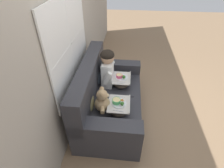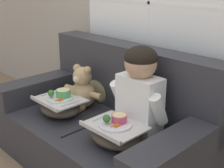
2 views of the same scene
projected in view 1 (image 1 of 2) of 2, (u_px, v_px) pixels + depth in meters
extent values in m
plane|color=#8E7051|center=(112.00, 113.00, 3.09)|extent=(14.00, 14.00, 0.00)
cube|color=#A89E8E|center=(67.00, 42.00, 2.36)|extent=(8.00, 0.05, 2.60)
cube|color=white|center=(71.00, 44.00, 2.36)|extent=(1.49, 0.02, 1.24)
cube|color=black|center=(70.00, 44.00, 2.37)|extent=(1.44, 0.01, 1.19)
cube|color=white|center=(71.00, 44.00, 2.36)|extent=(0.02, 0.02, 1.19)
cube|color=white|center=(71.00, 44.00, 2.36)|extent=(1.44, 0.02, 0.02)
cube|color=#2D2D33|center=(112.00, 105.00, 2.97)|extent=(1.73, 0.94, 0.40)
cube|color=#2D2D33|center=(89.00, 80.00, 2.71)|extent=(1.73, 0.22, 0.56)
cube|color=#2D2D33|center=(105.00, 129.00, 2.19)|extent=(0.22, 0.94, 0.19)
cube|color=#2D2D33|center=(116.00, 66.00, 3.39)|extent=(0.22, 0.94, 0.19)
cube|color=black|center=(113.00, 96.00, 2.84)|extent=(0.01, 0.68, 0.01)
ellipsoid|color=slate|center=(97.00, 75.00, 3.03)|extent=(0.34, 0.17, 0.36)
ellipsoid|color=#898456|center=(89.00, 100.00, 2.52)|extent=(0.34, 0.16, 0.35)
cube|color=white|center=(108.00, 73.00, 2.98)|extent=(0.32, 0.18, 0.43)
sphere|color=tan|center=(107.00, 57.00, 2.80)|extent=(0.22, 0.22, 0.22)
ellipsoid|color=black|center=(107.00, 55.00, 2.77)|extent=(0.23, 0.23, 0.16)
cylinder|color=white|center=(107.00, 78.00, 2.82)|extent=(0.09, 0.17, 0.24)
cylinder|color=white|center=(110.00, 66.00, 3.11)|extent=(0.09, 0.17, 0.24)
sphere|color=tan|center=(102.00, 104.00, 2.53)|extent=(0.23, 0.23, 0.23)
sphere|color=tan|center=(102.00, 95.00, 2.43)|extent=(0.16, 0.16, 0.16)
sphere|color=tan|center=(102.00, 94.00, 2.35)|extent=(0.07, 0.07, 0.07)
sphere|color=tan|center=(102.00, 89.00, 2.44)|extent=(0.07, 0.07, 0.07)
sphere|color=beige|center=(107.00, 95.00, 2.44)|extent=(0.06, 0.06, 0.06)
sphere|color=black|center=(108.00, 95.00, 2.44)|extent=(0.02, 0.02, 0.02)
cylinder|color=tan|center=(102.00, 110.00, 2.40)|extent=(0.12, 0.08, 0.06)
cylinder|color=tan|center=(102.00, 96.00, 2.63)|extent=(0.12, 0.08, 0.06)
cylinder|color=tan|center=(110.00, 110.00, 2.55)|extent=(0.07, 0.11, 0.06)
cylinder|color=tan|center=(110.00, 105.00, 2.63)|extent=(0.07, 0.11, 0.06)
ellipsoid|color=#473D33|center=(121.00, 81.00, 3.05)|extent=(0.38, 0.29, 0.13)
cube|color=beige|center=(122.00, 78.00, 3.01)|extent=(0.39, 0.31, 0.01)
cube|color=beige|center=(130.00, 78.00, 2.99)|extent=(0.39, 0.02, 0.02)
cylinder|color=silver|center=(122.00, 77.00, 3.00)|extent=(0.22, 0.22, 0.01)
cylinder|color=#D64C70|center=(119.00, 76.00, 2.99)|extent=(0.11, 0.11, 0.05)
cylinder|color=#E5D189|center=(119.00, 75.00, 2.97)|extent=(0.09, 0.09, 0.01)
sphere|color=#38702D|center=(124.00, 77.00, 2.94)|extent=(0.05, 0.05, 0.05)
cylinder|color=#7A9E56|center=(124.00, 78.00, 2.96)|extent=(0.02, 0.02, 0.02)
cylinder|color=orange|center=(123.00, 76.00, 3.02)|extent=(0.03, 0.06, 0.01)
cylinder|color=orange|center=(123.00, 76.00, 3.03)|extent=(0.01, 0.05, 0.01)
cube|color=silver|center=(121.00, 83.00, 2.88)|extent=(0.03, 0.14, 0.01)
ellipsoid|color=#473D33|center=(119.00, 107.00, 2.54)|extent=(0.37, 0.30, 0.13)
cube|color=beige|center=(119.00, 104.00, 2.50)|extent=(0.38, 0.32, 0.01)
cube|color=beige|center=(129.00, 104.00, 2.48)|extent=(0.38, 0.02, 0.02)
cylinder|color=silver|center=(119.00, 103.00, 2.49)|extent=(0.22, 0.22, 0.01)
cylinder|color=#4CAD60|center=(116.00, 101.00, 2.48)|extent=(0.12, 0.12, 0.06)
cylinder|color=#E5D189|center=(116.00, 100.00, 2.46)|extent=(0.10, 0.10, 0.01)
sphere|color=#38702D|center=(122.00, 104.00, 2.42)|extent=(0.05, 0.05, 0.05)
cylinder|color=#7A9E56|center=(122.00, 105.00, 2.44)|extent=(0.02, 0.02, 0.02)
cylinder|color=orange|center=(122.00, 101.00, 2.52)|extent=(0.02, 0.07, 0.01)
cylinder|color=orange|center=(121.00, 100.00, 2.53)|extent=(0.04, 0.06, 0.01)
cube|color=silver|center=(118.00, 111.00, 2.37)|extent=(0.03, 0.14, 0.01)
cube|color=silver|center=(120.00, 96.00, 2.61)|extent=(0.02, 0.17, 0.01)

